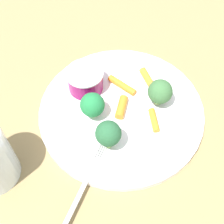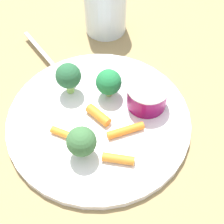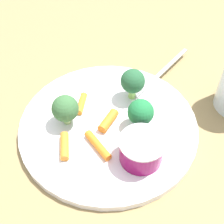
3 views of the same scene
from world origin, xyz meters
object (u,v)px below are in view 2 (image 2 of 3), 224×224
at_px(broccoli_floret_0, 83,142).
at_px(carrot_stick_1, 64,134).
at_px(carrot_stick_3, 126,130).
at_px(fork, 49,60).
at_px(plate, 99,120).
at_px(broccoli_floret_1, 112,83).
at_px(carrot_stick_2, 118,159).
at_px(broccoli_floret_2, 68,76).
at_px(carrot_stick_0, 97,115).
at_px(sauce_cup, 147,95).
at_px(drinking_glass, 105,4).

bearing_deg(broccoli_floret_0, carrot_stick_1, 63.95).
bearing_deg(carrot_stick_3, fork, 59.21).
bearing_deg(plate, broccoli_floret_1, -5.47).
relative_size(broccoli_floret_0, carrot_stick_2, 1.17).
distance_m(broccoli_floret_2, carrot_stick_1, 0.09).
xyz_separation_m(carrot_stick_0, carrot_stick_2, (-0.06, -0.05, -0.00)).
xyz_separation_m(sauce_cup, broccoli_floret_1, (-0.00, 0.06, 0.01)).
bearing_deg(fork, carrot_stick_3, -120.79).
distance_m(broccoli_floret_0, broccoli_floret_1, 0.11).
bearing_deg(carrot_stick_1, broccoli_floret_1, -23.17).
height_order(broccoli_floret_2, carrot_stick_3, broccoli_floret_2).
bearing_deg(broccoli_floret_1, carrot_stick_0, 172.35).
height_order(carrot_stick_3, fork, carrot_stick_3).
bearing_deg(carrot_stick_2, broccoli_floret_2, 49.09).
bearing_deg(broccoli_floret_2, carrot_stick_0, -121.27).
distance_m(carrot_stick_1, carrot_stick_3, 0.09).
distance_m(plate, drinking_glass, 0.23).
xyz_separation_m(plate, carrot_stick_2, (-0.06, -0.05, 0.01)).
height_order(broccoli_floret_0, carrot_stick_3, broccoli_floret_0).
relative_size(sauce_cup, carrot_stick_2, 1.43).
bearing_deg(carrot_stick_3, carrot_stick_1, 112.12).
bearing_deg(carrot_stick_3, drinking_glass, 25.67).
bearing_deg(carrot_stick_1, plate, -37.93).
bearing_deg(carrot_stick_0, drinking_glass, 15.83).
height_order(sauce_cup, carrot_stick_3, sauce_cup).
height_order(broccoli_floret_2, fork, broccoli_floret_2).
bearing_deg(carrot_stick_3, carrot_stick_0, 75.28).
bearing_deg(carrot_stick_2, carrot_stick_1, 80.38).
xyz_separation_m(broccoli_floret_1, carrot_stick_1, (-0.09, 0.04, -0.02)).
xyz_separation_m(broccoli_floret_0, broccoli_floret_2, (0.10, 0.06, 0.00)).
height_order(broccoli_floret_0, carrot_stick_2, broccoli_floret_0).
bearing_deg(carrot_stick_1, sauce_cup, -45.34).
height_order(broccoli_floret_0, carrot_stick_1, broccoli_floret_0).
bearing_deg(broccoli_floret_2, broccoli_floret_1, -79.04).
bearing_deg(plate, carrot_stick_2, -140.10).
xyz_separation_m(carrot_stick_1, carrot_stick_3, (0.03, -0.08, 0.00)).
xyz_separation_m(carrot_stick_0, carrot_stick_1, (-0.05, 0.03, -0.00)).
bearing_deg(drinking_glass, carrot_stick_0, -164.17).
bearing_deg(drinking_glass, plate, -163.73).
height_order(plate, broccoli_floret_2, broccoli_floret_2).
xyz_separation_m(broccoli_floret_1, carrot_stick_0, (-0.05, 0.01, -0.02)).
bearing_deg(carrot_stick_2, broccoli_floret_0, 94.74).
height_order(carrot_stick_0, drinking_glass, drinking_glass).
height_order(plate, broccoli_floret_1, broccoli_floret_1).
relative_size(carrot_stick_0, carrot_stick_1, 1.00).
bearing_deg(sauce_cup, broccoli_floret_2, 96.48).
bearing_deg(plate, broccoli_floret_0, -177.89).
bearing_deg(carrot_stick_3, plate, 74.94).
distance_m(carrot_stick_3, fork, 0.20).
bearing_deg(plate, drinking_glass, 16.27).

